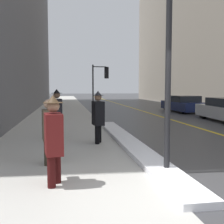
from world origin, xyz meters
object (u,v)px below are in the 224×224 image
Objects in this scene: lamp_post at (169,21)px; pedestrian_in_fedora at (57,111)px; pedestrian_with_shoulder_bag at (98,115)px; pedestrian_nearside at (54,137)px; pedestrian_trailing at (49,129)px; traffic_light_near at (101,78)px; parked_car_navy at (183,104)px.

lamp_post reaches higher than pedestrian_in_fedora.
pedestrian_nearside is at bearing -26.25° from pedestrian_with_shoulder_bag.
pedestrian_nearside is at bearing -1.54° from pedestrian_trailing.
lamp_post is at bearing 91.10° from pedestrian_nearside.
traffic_light_near is 0.81× the size of parked_car_navy.
traffic_light_near reaches higher than pedestrian_trailing.
pedestrian_nearside is at bearing -171.05° from lamp_post.
pedestrian_in_fedora is 12.74m from parked_car_navy.
traffic_light_near is 2.13× the size of pedestrian_with_shoulder_bag.
pedestrian_trailing is (-2.41, 1.09, -2.23)m from lamp_post.
traffic_light_near reaches higher than pedestrian_in_fedora.
pedestrian_trailing reaches higher than parked_car_navy.
pedestrian_nearside reaches higher than pedestrian_trailing.
pedestrian_nearside is 3.86m from pedestrian_with_shoulder_bag.
lamp_post is at bearing 19.07° from pedestrian_in_fedora.
parked_car_navy is (6.43, 13.82, -2.49)m from lamp_post.
traffic_light_near reaches higher than pedestrian_with_shoulder_bag.
lamp_post is 4.08m from pedestrian_with_shoulder_bag.
pedestrian_in_fedora reaches higher than parked_car_navy.
parked_car_navy is at bearing 137.39° from pedestrian_trailing.
pedestrian_with_shoulder_bag is at bearing 142.43° from parked_car_navy.
pedestrian_trailing is (-0.16, 1.45, -0.06)m from pedestrian_nearside.
pedestrian_in_fedora is at bearing 173.02° from pedestrian_nearside.
lamp_post is at bearing 9.37° from pedestrian_with_shoulder_bag.
pedestrian_nearside is 0.98× the size of pedestrian_with_shoulder_bag.
pedestrian_in_fedora is at bearing 170.76° from pedestrian_trailing.
parked_car_navy is (8.75, 9.25, -0.37)m from pedestrian_in_fedora.
pedestrian_with_shoulder_bag is 0.38× the size of parked_car_navy.
pedestrian_nearside is 0.95× the size of pedestrian_in_fedora.
pedestrian_trailing is at bearing -109.36° from traffic_light_near.
lamp_post reaches higher than traffic_light_near.
traffic_light_near reaches higher than parked_car_navy.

